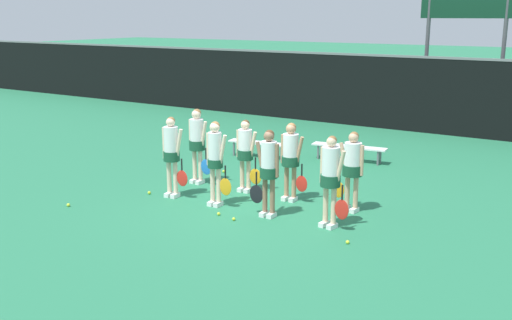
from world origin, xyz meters
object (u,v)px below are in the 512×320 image
(bench_courtside, at_px, (259,144))
(tennis_ball_0, at_px, (224,171))
(player_7, at_px, (352,165))
(tennis_ball_3, at_px, (219,214))
(player_1, at_px, (215,157))
(tennis_ball_1, at_px, (149,193))
(player_2, at_px, (268,166))
(scoreboard, at_px, (467,8))
(player_6, at_px, (291,155))
(tennis_ball_4, at_px, (68,205))
(tennis_ball_5, at_px, (348,242))
(player_3, at_px, (331,174))
(player_5, at_px, (246,150))
(tennis_ball_2, at_px, (234,219))
(bench_far, at_px, (349,148))
(player_4, at_px, (197,139))
(player_0, at_px, (172,150))

(bench_courtside, bearing_deg, tennis_ball_0, -92.82)
(player_7, distance_m, tennis_ball_3, 2.87)
(player_1, relative_size, tennis_ball_1, 25.60)
(player_2, distance_m, tennis_ball_0, 3.71)
(scoreboard, bearing_deg, player_6, -94.02)
(tennis_ball_4, relative_size, tennis_ball_5, 1.06)
(player_3, height_order, tennis_ball_0, player_3)
(player_1, distance_m, player_6, 1.63)
(player_5, xyz_separation_m, tennis_ball_2, (0.91, -1.79, -0.94))
(bench_far, bearing_deg, tennis_ball_1, -121.89)
(player_6, height_order, tennis_ball_4, player_6)
(tennis_ball_0, distance_m, tennis_ball_5, 5.47)
(scoreboard, bearing_deg, player_1, -99.03)
(player_1, xyz_separation_m, tennis_ball_1, (-1.75, -0.16, -1.02))
(tennis_ball_4, bearing_deg, player_6, 37.99)
(player_4, xyz_separation_m, tennis_ball_5, (4.64, -1.68, -1.04))
(tennis_ball_3, relative_size, tennis_ball_4, 0.93)
(scoreboard, xyz_separation_m, player_3, (0.69, -11.93, -3.12))
(player_6, bearing_deg, tennis_ball_4, -142.79)
(player_2, relative_size, tennis_ball_1, 24.99)
(bench_far, relative_size, tennis_ball_5, 30.96)
(scoreboard, bearing_deg, player_2, -92.93)
(tennis_ball_0, bearing_deg, player_6, -23.57)
(player_1, height_order, player_3, player_1)
(scoreboard, relative_size, tennis_ball_5, 80.35)
(player_2, height_order, tennis_ball_4, player_2)
(player_3, relative_size, player_4, 0.98)
(player_0, bearing_deg, bench_courtside, 90.49)
(player_3, distance_m, player_7, 1.11)
(player_7, bearing_deg, player_2, -131.84)
(tennis_ball_2, bearing_deg, bench_courtside, 117.08)
(tennis_ball_2, bearing_deg, player_6, 80.81)
(player_0, relative_size, player_4, 1.00)
(player_3, height_order, tennis_ball_3, player_3)
(bench_far, xyz_separation_m, player_3, (1.87, -5.07, 0.67))
(player_7, distance_m, tennis_ball_1, 4.61)
(player_4, relative_size, player_5, 1.08)
(player_5, xyz_separation_m, tennis_ball_5, (3.30, -1.71, -0.93))
(tennis_ball_5, bearing_deg, tennis_ball_2, -178.23)
(player_0, distance_m, player_4, 1.19)
(tennis_ball_3, bearing_deg, player_3, 15.20)
(player_6, xyz_separation_m, tennis_ball_0, (-2.59, 1.13, -0.98))
(bench_far, xyz_separation_m, tennis_ball_5, (2.52, -5.68, -0.34))
(tennis_ball_0, bearing_deg, player_0, -83.31)
(tennis_ball_5, bearing_deg, player_5, 152.54)
(tennis_ball_3, bearing_deg, tennis_ball_4, -157.39)
(player_0, relative_size, player_5, 1.08)
(player_4, xyz_separation_m, tennis_ball_2, (2.25, -1.75, -1.04))
(player_3, bearing_deg, tennis_ball_5, -34.05)
(player_0, distance_m, player_3, 3.78)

